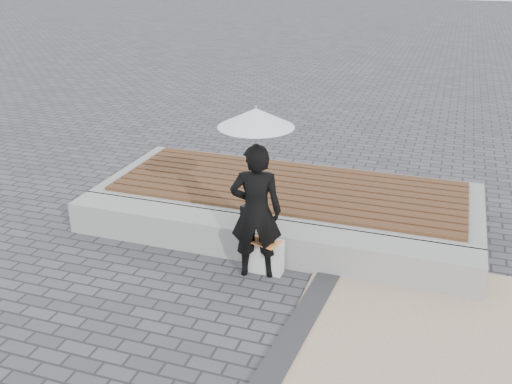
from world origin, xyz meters
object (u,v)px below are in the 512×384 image
at_px(seating_ledge, 261,240).
at_px(canvas_tote, 266,256).
at_px(handbag, 253,216).
at_px(woman, 256,212).
at_px(parasol, 256,118).

bearing_deg(seating_ledge, canvas_tote, -62.05).
distance_m(seating_ledge, canvas_tote, 0.39).
bearing_deg(handbag, woman, -46.57).
distance_m(seating_ledge, woman, 0.72).
height_order(parasol, handbag, parasol).
bearing_deg(canvas_tote, woman, -140.09).
bearing_deg(parasol, woman, 180.00).
relative_size(parasol, canvas_tote, 2.50).
xyz_separation_m(seating_ledge, parasol, (0.09, -0.42, 1.61)).
relative_size(handbag, canvas_tote, 0.78).
relative_size(woman, canvas_tote, 3.82).
bearing_deg(handbag, canvas_tote, -29.86).
bearing_deg(woman, handbag, -81.20).
bearing_deg(parasol, seating_ledge, 101.84).
xyz_separation_m(woman, parasol, (0.00, 0.00, 1.04)).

